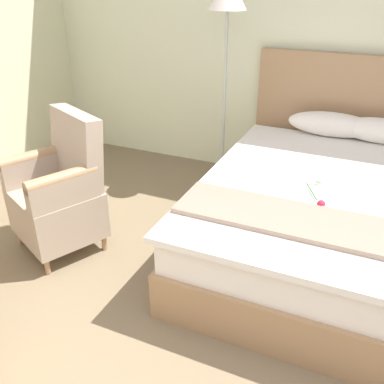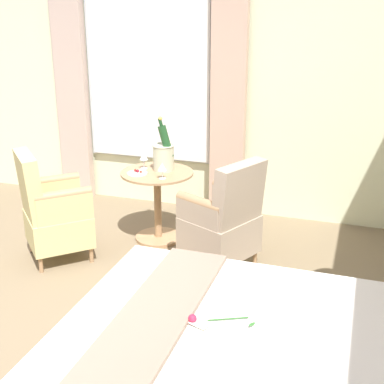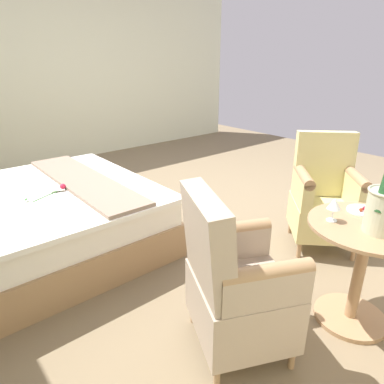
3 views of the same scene
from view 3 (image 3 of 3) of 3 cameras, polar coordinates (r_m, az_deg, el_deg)
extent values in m
plane|color=#79664D|center=(3.90, 1.54, -2.51)|extent=(7.55, 7.55, 0.00)
cube|color=silver|center=(6.11, -18.16, 18.42)|extent=(0.12, 6.17, 2.73)
cube|color=#A17B56|center=(3.21, -26.59, -7.57)|extent=(1.71, 2.16, 0.30)
cube|color=white|center=(3.10, -27.37, -3.43)|extent=(1.66, 2.09, 0.21)
cube|color=white|center=(3.07, -26.69, -1.04)|extent=(1.75, 2.03, 0.04)
cube|color=gray|center=(3.20, -17.64, 1.85)|extent=(1.71, 0.39, 0.03)
cylinder|color=#2D6628|center=(2.97, -22.73, -0.42)|extent=(0.14, 0.28, 0.01)
sphere|color=#DB2342|center=(3.06, -20.73, 0.87)|extent=(0.05, 0.05, 0.05)
ellipsoid|color=#33702D|center=(2.93, -25.92, -1.12)|extent=(0.05, 0.04, 0.01)
cube|color=white|center=(3.06, -21.48, 0.42)|extent=(0.11, 0.13, 0.00)
cylinder|color=#A17B56|center=(2.58, 24.78, -18.34)|extent=(0.45, 0.45, 0.03)
cylinder|color=#A17B56|center=(2.40, 25.97, -12.43)|extent=(0.07, 0.07, 0.66)
cylinder|color=#A17B56|center=(2.24, 27.38, -5.09)|extent=(0.68, 0.68, 0.02)
cylinder|color=#B9BB9E|center=(2.13, 29.39, -2.91)|extent=(0.19, 0.19, 0.24)
cylinder|color=white|center=(2.19, 22.24, -4.39)|extent=(0.06, 0.06, 0.01)
cylinder|color=white|center=(2.18, 22.38, -3.47)|extent=(0.01, 0.01, 0.07)
cone|color=white|center=(2.15, 22.64, -1.79)|extent=(0.08, 0.08, 0.07)
cylinder|color=white|center=(2.40, 26.56, -2.80)|extent=(0.19, 0.19, 0.01)
sphere|color=maroon|center=(2.41, 27.41, -2.38)|extent=(0.02, 0.02, 0.02)
sphere|color=maroon|center=(2.36, 26.33, -2.66)|extent=(0.02, 0.02, 0.02)
sphere|color=maroon|center=(2.39, 26.84, -2.47)|extent=(0.03, 0.03, 0.03)
cylinder|color=#A17B56|center=(2.14, 16.30, -25.12)|extent=(0.04, 0.04, 0.12)
cylinder|color=#A17B56|center=(2.44, 10.48, -17.65)|extent=(0.04, 0.04, 0.12)
cylinder|color=#A17B56|center=(2.00, 4.18, -28.28)|extent=(0.04, 0.04, 0.12)
cylinder|color=#A17B56|center=(2.32, 0.20, -19.64)|extent=(0.04, 0.04, 0.12)
cube|color=tan|center=(2.06, 8.09, -17.90)|extent=(0.72, 0.70, 0.34)
cube|color=tan|center=(1.75, 2.57, -8.39)|extent=(0.55, 0.37, 0.52)
cube|color=tan|center=(1.74, 12.12, -15.58)|extent=(0.28, 0.46, 0.19)
cylinder|color=#A17B56|center=(1.69, 12.37, -13.07)|extent=(0.28, 0.46, 0.09)
cube|color=tan|center=(2.09, 6.59, -8.46)|extent=(0.28, 0.46, 0.19)
cylinder|color=#A17B56|center=(2.04, 6.70, -6.21)|extent=(0.28, 0.46, 0.09)
cylinder|color=#A17B56|center=(3.07, 17.40, -9.16)|extent=(0.04, 0.04, 0.14)
cylinder|color=#A17B56|center=(3.19, 25.33, -9.10)|extent=(0.04, 0.04, 0.14)
cylinder|color=#A17B56|center=(3.45, 16.07, -5.46)|extent=(0.04, 0.04, 0.14)
cylinder|color=#A17B56|center=(3.56, 23.15, -5.55)|extent=(0.04, 0.04, 0.14)
cube|color=#D1C580|center=(3.21, 20.99, -3.91)|extent=(0.74, 0.74, 0.28)
cube|color=#D1C580|center=(3.26, 21.09, 4.43)|extent=(0.47, 0.46, 0.57)
cube|color=#D1C580|center=(3.05, 17.88, 0.43)|extent=(0.40, 0.41, 0.24)
cylinder|color=#A17B56|center=(3.01, 18.13, 2.55)|extent=(0.40, 0.41, 0.09)
cube|color=#D1C580|center=(3.17, 25.39, 0.13)|extent=(0.40, 0.41, 0.24)
cylinder|color=#A17B56|center=(3.13, 25.73, 2.17)|extent=(0.40, 0.41, 0.09)
camera|label=1|loc=(4.36, 7.99, 24.07)|focal=40.00mm
camera|label=2|loc=(5.13, -42.55, 23.25)|focal=50.00mm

